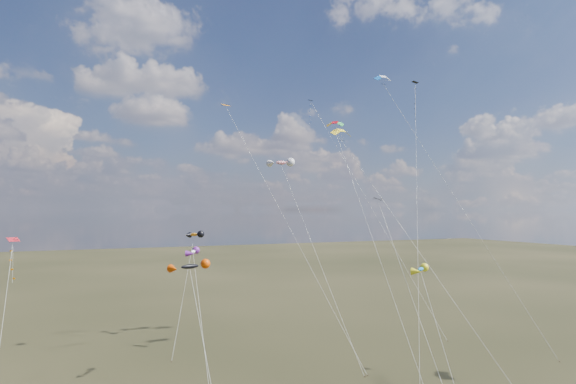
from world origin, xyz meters
name	(u,v)px	position (x,y,z in m)	size (l,w,h in m)	color
diamond_black_high	(415,113)	(23.91, 24.79, 31.23)	(20.80, 26.18, 36.63)	black
diamond_navy_tall	(321,129)	(13.26, 34.46, 29.55)	(9.83, 21.01, 34.53)	#0F1D49
diamond_black_mid	(400,261)	(1.58, -0.89, 12.62)	(1.02, 10.65, 18.03)	black
diamond_red_low	(12,266)	(-28.14, 17.79, 11.73)	(1.58, 8.58, 14.35)	red
diamond_orange_center	(261,172)	(-3.18, 18.54, 21.23)	(11.52, 14.29, 29.62)	orange
parafoil_yellow	(342,131)	(7.46, 18.33, 26.61)	(7.85, 21.63, 27.39)	yellow
parafoil_blue_white	(384,78)	(15.83, 21.21, 34.77)	(12.28, 18.35, 35.63)	blue
parafoil_tricolor	(336,124)	(5.44, 16.39, 27.02)	(2.19, 17.90, 27.78)	gold
novelty_black_orange	(190,267)	(-13.56, 9.41, 11.85)	(3.76, 10.67, 12.38)	black
novelty_orange_black	(194,235)	(-7.47, 32.13, 13.56)	(6.34, 11.72, 14.15)	orange
novelty_white_purple	(193,252)	(-11.83, 15.12, 12.65)	(2.01, 12.04, 13.12)	white
novelty_redwhite_stripe	(281,163)	(3.52, 27.86, 23.33)	(3.22, 20.24, 24.10)	red
novelty_blue_yellow	(421,270)	(3.11, -1.74, 11.93)	(2.66, 8.45, 12.40)	#106EB9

